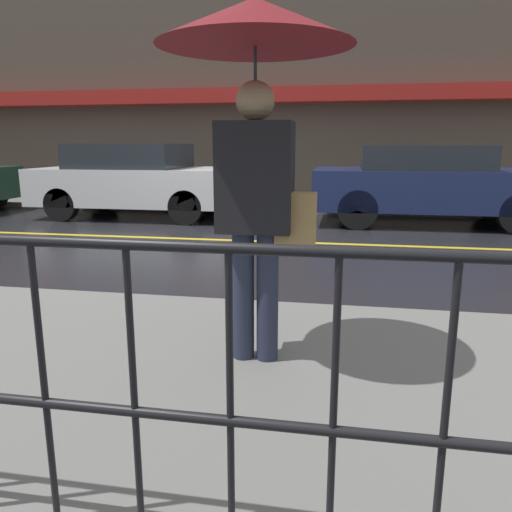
% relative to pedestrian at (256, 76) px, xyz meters
% --- Properties ---
extents(ground_plane, '(80.00, 80.00, 0.00)m').
position_rel_pedestrian_xyz_m(ground_plane, '(-1.76, 4.42, -1.81)').
color(ground_plane, black).
extents(sidewalk_far, '(28.00, 2.09, 0.11)m').
position_rel_pedestrian_xyz_m(sidewalk_far, '(-1.76, 8.70, -1.76)').
color(sidewalk_far, slate).
rests_on(sidewalk_far, ground_plane).
extents(lane_marking, '(25.20, 0.12, 0.01)m').
position_rel_pedestrian_xyz_m(lane_marking, '(-1.76, 4.42, -1.81)').
color(lane_marking, gold).
rests_on(lane_marking, ground_plane).
extents(building_storefront, '(28.00, 0.85, 6.60)m').
position_rel_pedestrian_xyz_m(building_storefront, '(-1.76, 9.87, 1.45)').
color(building_storefront, '#4C4238').
rests_on(building_storefront, ground_plane).
extents(pedestrian, '(1.12, 1.12, 2.12)m').
position_rel_pedestrian_xyz_m(pedestrian, '(0.00, 0.00, 0.00)').
color(pedestrian, '#23283D').
rests_on(pedestrian, sidewalk_near).
extents(car_white, '(4.01, 1.93, 1.46)m').
position_rel_pedestrian_xyz_m(car_white, '(-3.62, 6.64, -1.07)').
color(car_white, silver).
rests_on(car_white, ground_plane).
extents(car_navy, '(4.19, 1.87, 1.43)m').
position_rel_pedestrian_xyz_m(car_navy, '(2.00, 6.64, -1.06)').
color(car_navy, '#19234C').
rests_on(car_navy, ground_plane).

